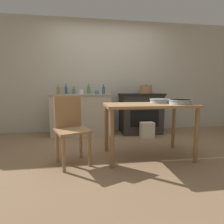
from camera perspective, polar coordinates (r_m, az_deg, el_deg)
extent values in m
plane|color=#896B4C|center=(2.79, 1.59, -13.15)|extent=(14.00, 14.00, 0.00)
cube|color=#B2AD9E|center=(4.19, -2.09, 11.41)|extent=(8.00, 0.07, 2.55)
cube|color=#B2A893|center=(3.88, -9.88, -0.95)|extent=(1.25, 0.57, 0.85)
cube|color=gray|center=(3.84, -10.02, 5.57)|extent=(1.28, 0.60, 0.03)
cube|color=#2D2B28|center=(4.03, 9.19, -0.62)|extent=(0.88, 0.63, 0.85)
cube|color=black|center=(3.99, 9.32, 5.71)|extent=(0.92, 0.67, 0.04)
cube|color=black|center=(3.74, 10.63, -2.07)|extent=(0.61, 0.01, 0.36)
cube|color=#997047|center=(2.53, 11.69, 2.23)|extent=(1.22, 0.71, 0.03)
cylinder|color=olive|center=(2.17, -0.04, -8.86)|extent=(0.06, 0.06, 0.74)
cylinder|color=olive|center=(2.58, 25.81, -6.99)|extent=(0.06, 0.06, 0.74)
cylinder|color=olive|center=(2.76, -1.85, -5.33)|extent=(0.06, 0.06, 0.74)
cylinder|color=olive|center=(3.10, 19.44, -4.38)|extent=(0.06, 0.06, 0.74)
cube|color=#997047|center=(2.32, -12.75, -5.98)|extent=(0.52, 0.52, 0.03)
cube|color=#997047|center=(2.45, -14.16, 0.15)|extent=(0.35, 0.16, 0.43)
cylinder|color=#997047|center=(2.19, -15.53, -13.21)|extent=(0.04, 0.04, 0.43)
cylinder|color=#997047|center=(2.28, -7.29, -12.12)|extent=(0.04, 0.04, 0.43)
cylinder|color=#997047|center=(2.49, -17.42, -10.72)|extent=(0.04, 0.04, 0.43)
cylinder|color=#997047|center=(2.58, -10.13, -9.90)|extent=(0.04, 0.04, 0.43)
cube|color=beige|center=(3.65, 11.36, -5.77)|extent=(0.27, 0.19, 0.32)
cylinder|color=#B77A47|center=(4.10, 11.04, 7.12)|extent=(0.25, 0.25, 0.16)
cylinder|color=#B77A47|center=(4.10, 11.07, 8.39)|extent=(0.27, 0.27, 0.02)
sphere|color=black|center=(4.10, 11.08, 8.70)|extent=(0.02, 0.02, 0.02)
cylinder|color=#93A8B2|center=(2.71, 15.20, 3.49)|extent=(0.27, 0.27, 0.06)
cylinder|color=#8597A0|center=(2.71, 15.22, 4.03)|extent=(0.29, 0.29, 0.01)
cylinder|color=#93A8B2|center=(2.57, 21.43, 3.07)|extent=(0.29, 0.29, 0.07)
cylinder|color=#8597A0|center=(2.57, 21.46, 3.67)|extent=(0.31, 0.31, 0.01)
cylinder|color=#517F5B|center=(4.00, -7.60, 7.03)|extent=(0.07, 0.07, 0.16)
cylinder|color=#517F5B|center=(4.01, -7.63, 8.62)|extent=(0.03, 0.03, 0.06)
cylinder|color=#3D5675|center=(3.93, -2.76, 7.05)|extent=(0.07, 0.07, 0.16)
cylinder|color=#3D5675|center=(3.93, -2.77, 8.62)|extent=(0.03, 0.03, 0.06)
cylinder|color=olive|center=(3.92, -17.18, 6.70)|extent=(0.06, 0.06, 0.15)
cylinder|color=olive|center=(3.92, -17.24, 8.21)|extent=(0.02, 0.02, 0.06)
cylinder|color=#3D5675|center=(4.03, -14.76, 6.88)|extent=(0.06, 0.06, 0.16)
cylinder|color=#3D5675|center=(4.03, -14.81, 8.48)|extent=(0.02, 0.02, 0.06)
cylinder|color=#517F5B|center=(3.98, -12.31, 6.63)|extent=(0.07, 0.07, 0.12)
cylinder|color=#517F5B|center=(3.98, -12.35, 7.82)|extent=(0.03, 0.03, 0.05)
cylinder|color=silver|center=(3.67, -10.00, 6.51)|extent=(0.08, 0.08, 0.10)
cylinder|color=#4C6B99|center=(3.82, -4.93, 6.43)|extent=(0.09, 0.09, 0.08)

